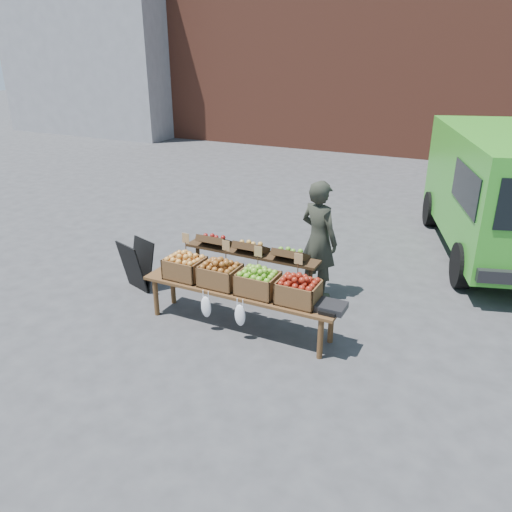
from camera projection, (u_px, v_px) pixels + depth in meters
The scene contains 13 objects.
ground at pixel (233, 347), 6.23m from camera, with size 80.00×80.00×0.00m, color #3E3E40.
brick_building at pixel (446, 0), 16.74m from camera, with size 24.00×4.00×10.00m, color brown.
grey_building at pixel (92, 49), 21.41m from camera, with size 8.00×3.00×7.00m, color gray.
delivery_van at pixel (508, 196), 8.67m from camera, with size 2.22×4.85×2.17m, color green, non-canonical shape.
vendor at pixel (319, 240), 7.25m from camera, with size 0.64×0.42×1.76m, color #272920.
chalkboard_sign at pixel (137, 265), 7.62m from camera, with size 0.52×0.28×0.78m, color black, non-canonical shape.
back_table at pixel (251, 270), 7.15m from camera, with size 2.10×0.44×1.04m, color #342212, non-canonical shape.
display_bench at pixel (239, 309), 6.56m from camera, with size 2.70×0.56×0.57m, color #52351B, non-canonical shape.
crate_golden_apples at pixel (185, 268), 6.74m from camera, with size 0.50×0.40×0.28m, color #D8CF46, non-canonical shape.
crate_russet_pears at pixel (220, 275), 6.52m from camera, with size 0.50×0.40×0.28m, color brown, non-canonical shape.
crate_red_apples at pixel (258, 283), 6.29m from camera, with size 0.50×0.40×0.28m, color #4F821F, non-canonical shape.
crate_green_apples at pixel (298, 292), 6.06m from camera, with size 0.50×0.40×0.28m, color #640700, non-canonical shape.
weighing_scale at pixel (331, 307), 5.93m from camera, with size 0.34×0.30×0.08m, color black.
Camera 1 is at (2.63, -4.64, 3.43)m, focal length 35.00 mm.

